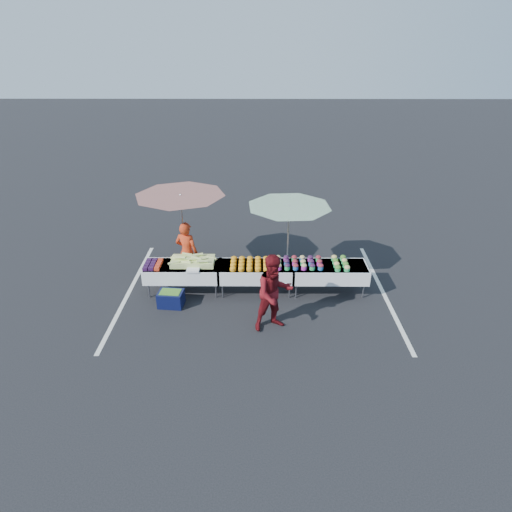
{
  "coord_description": "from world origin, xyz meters",
  "views": [
    {
      "loc": [
        0.06,
        -9.23,
        5.66
      ],
      "look_at": [
        0.0,
        0.0,
        1.0
      ],
      "focal_mm": 30.0,
      "sensor_mm": 36.0,
      "label": 1
    }
  ],
  "objects_px": {
    "umbrella_left": "(181,202)",
    "storage_bin": "(171,298)",
    "table_right": "(329,271)",
    "customer": "(274,293)",
    "umbrella_right": "(289,213)",
    "vendor": "(187,252)",
    "table_center": "(256,271)",
    "table_left": "(183,271)"
  },
  "relations": [
    {
      "from": "umbrella_right",
      "to": "storage_bin",
      "type": "bearing_deg",
      "value": -157.42
    },
    {
      "from": "vendor",
      "to": "customer",
      "type": "distance_m",
      "value": 2.98
    },
    {
      "from": "table_right",
      "to": "storage_bin",
      "type": "bearing_deg",
      "value": -170.33
    },
    {
      "from": "customer",
      "to": "umbrella_left",
      "type": "distance_m",
      "value": 3.45
    },
    {
      "from": "customer",
      "to": "umbrella_right",
      "type": "relative_size",
      "value": 0.67
    },
    {
      "from": "umbrella_right",
      "to": "storage_bin",
      "type": "distance_m",
      "value": 3.5
    },
    {
      "from": "customer",
      "to": "table_right",
      "type": "bearing_deg",
      "value": 25.54
    },
    {
      "from": "table_left",
      "to": "table_right",
      "type": "distance_m",
      "value": 3.6
    },
    {
      "from": "umbrella_left",
      "to": "vendor",
      "type": "bearing_deg",
      "value": -68.0
    },
    {
      "from": "customer",
      "to": "umbrella_left",
      "type": "xyz_separation_m",
      "value": [
        -2.26,
        2.3,
        1.21
      ]
    },
    {
      "from": "customer",
      "to": "umbrella_left",
      "type": "height_order",
      "value": "umbrella_left"
    },
    {
      "from": "vendor",
      "to": "storage_bin",
      "type": "xyz_separation_m",
      "value": [
        -0.25,
        -1.2,
        -0.63
      ]
    },
    {
      "from": "vendor",
      "to": "customer",
      "type": "xyz_separation_m",
      "value": [
        2.16,
        -2.05,
        0.05
      ]
    },
    {
      "from": "table_center",
      "to": "umbrella_right",
      "type": "relative_size",
      "value": 0.71
    },
    {
      "from": "umbrella_right",
      "to": "table_center",
      "type": "bearing_deg",
      "value": -146.92
    },
    {
      "from": "table_left",
      "to": "umbrella_right",
      "type": "height_order",
      "value": "umbrella_right"
    },
    {
      "from": "vendor",
      "to": "table_left",
      "type": "bearing_deg",
      "value": 105.77
    },
    {
      "from": "table_center",
      "to": "table_right",
      "type": "xyz_separation_m",
      "value": [
        1.8,
        0.0,
        0.0
      ]
    },
    {
      "from": "vendor",
      "to": "customer",
      "type": "relative_size",
      "value": 0.94
    },
    {
      "from": "table_right",
      "to": "umbrella_right",
      "type": "relative_size",
      "value": 0.71
    },
    {
      "from": "umbrella_left",
      "to": "umbrella_right",
      "type": "bearing_deg",
      "value": -5.96
    },
    {
      "from": "vendor",
      "to": "umbrella_left",
      "type": "distance_m",
      "value": 1.29
    },
    {
      "from": "table_center",
      "to": "umbrella_left",
      "type": "bearing_deg",
      "value": 156.85
    },
    {
      "from": "table_left",
      "to": "umbrella_right",
      "type": "xyz_separation_m",
      "value": [
        2.6,
        0.52,
        1.33
      ]
    },
    {
      "from": "table_right",
      "to": "storage_bin",
      "type": "relative_size",
      "value": 3.01
    },
    {
      "from": "table_left",
      "to": "table_center",
      "type": "height_order",
      "value": "same"
    },
    {
      "from": "customer",
      "to": "umbrella_right",
      "type": "height_order",
      "value": "umbrella_right"
    },
    {
      "from": "table_right",
      "to": "storage_bin",
      "type": "distance_m",
      "value": 3.89
    },
    {
      "from": "umbrella_left",
      "to": "storage_bin",
      "type": "distance_m",
      "value": 2.39
    },
    {
      "from": "umbrella_left",
      "to": "storage_bin",
      "type": "relative_size",
      "value": 3.83
    },
    {
      "from": "storage_bin",
      "to": "vendor",
      "type": "bearing_deg",
      "value": 84.16
    },
    {
      "from": "customer",
      "to": "vendor",
      "type": "bearing_deg",
      "value": 115.24
    },
    {
      "from": "vendor",
      "to": "storage_bin",
      "type": "bearing_deg",
      "value": 97.27
    },
    {
      "from": "vendor",
      "to": "umbrella_left",
      "type": "xyz_separation_m",
      "value": [
        -0.1,
        0.25,
        1.26
      ]
    },
    {
      "from": "table_left",
      "to": "customer",
      "type": "relative_size",
      "value": 1.06
    },
    {
      "from": "table_left",
      "to": "customer",
      "type": "bearing_deg",
      "value": -34.36
    },
    {
      "from": "table_center",
      "to": "storage_bin",
      "type": "height_order",
      "value": "table_center"
    },
    {
      "from": "table_right",
      "to": "customer",
      "type": "height_order",
      "value": "customer"
    },
    {
      "from": "table_right",
      "to": "storage_bin",
      "type": "height_order",
      "value": "table_right"
    },
    {
      "from": "vendor",
      "to": "umbrella_right",
      "type": "xyz_separation_m",
      "value": [
        2.57,
        -0.03,
        1.09
      ]
    },
    {
      "from": "table_right",
      "to": "umbrella_left",
      "type": "relative_size",
      "value": 0.79
    },
    {
      "from": "table_center",
      "to": "umbrella_left",
      "type": "distance_m",
      "value": 2.53
    }
  ]
}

